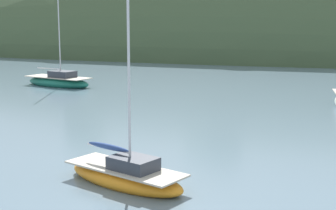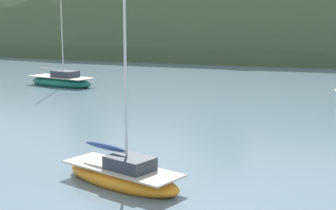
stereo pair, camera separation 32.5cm
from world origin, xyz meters
name	(u,v)px [view 1 (the left image)]	position (x,y,z in m)	size (l,w,h in m)	color
far_shoreline_hill	(274,55)	(-0.02, 73.70, 0.12)	(150.00, 36.00, 32.79)	#425638
sailboat_white_near	(59,81)	(-13.93, 32.77, 0.40)	(6.91, 3.77, 9.07)	#196B56
sailboat_grey_yawl	(126,175)	(1.42, 10.73, 0.33)	(5.21, 3.28, 6.63)	orange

